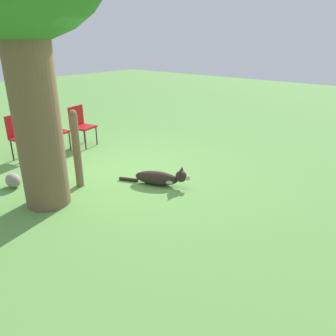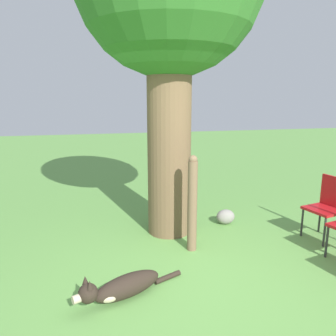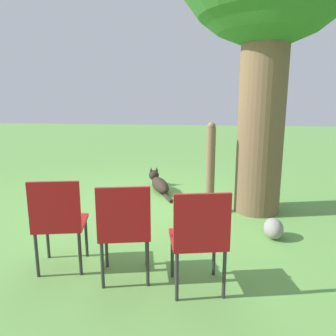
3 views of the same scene
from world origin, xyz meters
TOP-DOWN VIEW (x-y plane):
  - ground_plane at (0.00, 0.00)m, footprint 30.00×30.00m
  - dog at (-0.89, -0.22)m, footprint 1.16×0.59m
  - fence_post at (0.12, 0.66)m, footprint 0.12×0.12m
  - red_chair_2 at (2.10, 0.58)m, footprint 0.50×0.52m
  - garden_rock at (0.91, 1.40)m, footprint 0.29×0.22m

SIDE VIEW (x-z plane):
  - ground_plane at x=0.00m, z-range 0.00..0.00m
  - garden_rock at x=0.91m, z-range 0.00..0.24m
  - dog at x=-0.89m, z-range -0.05..0.30m
  - red_chair_2 at x=2.10m, z-range 0.07..0.96m
  - fence_post at x=0.12m, z-range 0.01..1.28m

